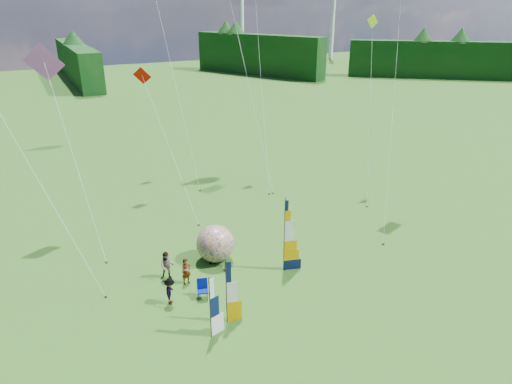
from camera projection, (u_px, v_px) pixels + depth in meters
name	position (u px, v px, depth m)	size (l,w,h in m)	color
ground	(306.00, 308.00, 24.56)	(220.00, 220.00, 0.00)	#36631E
treeline_ring	(310.00, 243.00, 23.02)	(210.00, 210.00, 8.00)	black
turbine_left	(334.00, 3.00, 126.30)	(8.00, 1.20, 30.00)	silver
turbine_right	(241.00, 3.00, 121.50)	(8.00, 1.20, 30.00)	silver
feather_banner_main	(284.00, 237.00, 27.12)	(1.27, 0.10, 4.70)	#081239
side_banner_left	(226.00, 293.00, 22.81)	(0.99, 0.10, 3.58)	#D79500
side_banner_far	(210.00, 309.00, 21.82)	(0.98, 0.10, 3.32)	white
bol_inflatable	(215.00, 244.00, 28.69)	(2.38, 2.38, 2.38)	#151591
spectator_a	(186.00, 271.00, 26.46)	(0.59, 0.38, 1.61)	#66594C
spectator_b	(167.00, 266.00, 26.88)	(0.86, 0.42, 1.77)	#66594C
spectator_c	(170.00, 291.00, 24.66)	(1.00, 0.37, 1.55)	#66594C
spectator_d	(212.00, 253.00, 28.44)	(0.93, 0.38, 1.59)	#66594C
camp_chair	(203.00, 290.00, 25.19)	(0.64, 0.64, 1.11)	#010C6C
kite_whale	(242.00, 45.00, 39.77)	(3.57, 15.51, 23.56)	black
kite_rainbow_delta	(72.00, 146.00, 28.73)	(5.37, 10.94, 13.70)	red
kite_parafoil	(394.00, 100.00, 31.33)	(9.51, 10.74, 18.03)	#B40009
small_kite_red	(169.00, 140.00, 34.77)	(3.48, 10.82, 11.01)	#C70D00
small_kite_orange	(262.00, 86.00, 39.23)	(4.43, 9.29, 17.10)	orange
small_kite_yellow	(370.00, 108.00, 36.66)	(5.14, 7.04, 14.74)	#EAFF17
small_kite_pink	(33.00, 165.00, 24.29)	(6.89, 8.56, 14.49)	#DE2198
small_kite_green	(175.00, 77.00, 40.06)	(2.41, 11.35, 18.29)	green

